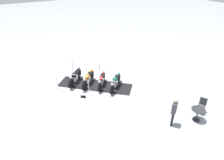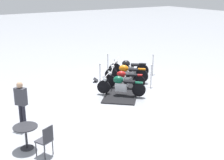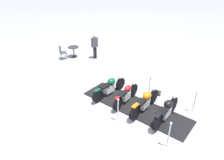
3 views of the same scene
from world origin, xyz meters
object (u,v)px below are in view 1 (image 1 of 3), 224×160
object	(u,v)px
motorcycle_maroon	(101,81)
motorcycle_copper	(88,79)
cafe_chair_near_table	(202,105)
cafe_table	(198,112)
stanchion_left_front	(73,70)
stanchion_right_mid	(89,90)
motorcycle_black	(75,77)
bystander_person	(174,110)
info_placard	(83,96)
stanchion_left_mid	(100,72)
motorcycle_forest	(115,82)
stanchion_right_front	(58,87)

from	to	relation	value
motorcycle_maroon	motorcycle_copper	bearing A→B (deg)	-94.02
cafe_chair_near_table	cafe_table	bearing A→B (deg)	0.00
motorcycle_copper	stanchion_left_front	bearing A→B (deg)	-127.45
stanchion_right_mid	stanchion_left_front	distance (m)	3.37
stanchion_left_front	cafe_table	distance (m)	9.46
motorcycle_black	stanchion_left_front	distance (m)	1.49
motorcycle_copper	stanchion_right_mid	bearing A→B (deg)	21.74
stanchion_left_front	bystander_person	xyz separation A→B (m)	(2.63, -8.15, 0.63)
motorcycle_maroon	info_placard	bearing A→B (deg)	-32.10
cafe_table	cafe_chair_near_table	distance (m)	0.83
stanchion_left_mid	info_placard	distance (m)	2.89
stanchion_left_mid	cafe_table	xyz separation A→B (m)	(2.50, -7.03, 0.14)
motorcycle_copper	cafe_table	world-z (taller)	motorcycle_copper
info_placard	motorcycle_black	bearing A→B (deg)	-52.90
motorcycle_copper	cafe_chair_near_table	xyz separation A→B (m)	(4.50, -6.05, 0.04)
cafe_table	cafe_chair_near_table	size ratio (longest dim) A/B	0.78
motorcycle_copper	stanchion_left_mid	world-z (taller)	stanchion_left_mid
stanchion_left_front	motorcycle_copper	bearing A→B (deg)	-79.81
info_placard	cafe_table	bearing A→B (deg)	174.53
stanchion_right_mid	info_placard	size ratio (longest dim) A/B	2.73
motorcycle_forest	stanchion_left_front	distance (m)	3.92
motorcycle_forest	stanchion_right_mid	world-z (taller)	stanchion_right_mid
motorcycle_forest	motorcycle_black	bearing A→B (deg)	-85.96
stanchion_left_front	cafe_table	xyz separation A→B (m)	(4.13, -8.51, 0.17)
motorcycle_maroon	stanchion_right_mid	world-z (taller)	stanchion_right_mid
stanchion_right_front	info_placard	xyz separation A→B (m)	(1.19, -1.49, -0.30)
motorcycle_black	bystander_person	world-z (taller)	bystander_person
cafe_table	stanchion_left_mid	bearing A→B (deg)	109.59
bystander_person	motorcycle_copper	bearing A→B (deg)	-13.20
stanchion_left_front	cafe_chair_near_table	xyz separation A→B (m)	(4.88, -8.16, 0.17)
motorcycle_copper	cafe_chair_near_table	bearing A→B (deg)	78.99
stanchion_left_front	cafe_table	world-z (taller)	stanchion_left_front
motorcycle_copper	stanchion_right_mid	size ratio (longest dim) A/B	1.59
motorcycle_copper	info_placard	distance (m)	1.62
stanchion_right_mid	bystander_person	world-z (taller)	bystander_person
stanchion_right_front	motorcycle_forest	bearing A→B (deg)	-23.69
motorcycle_black	stanchion_left_mid	bearing A→B (deg)	130.34
stanchion_right_mid	bystander_person	xyz separation A→B (m)	(2.73, -4.78, 0.63)
motorcycle_forest	stanchion_right_front	size ratio (longest dim) A/B	1.56
motorcycle_forest	stanchion_right_mid	xyz separation A→B (m)	(-1.94, 0.08, -0.12)
motorcycle_maroon	stanchion_left_mid	bearing A→B (deg)	-163.48
stanchion_right_front	bystander_person	world-z (taller)	bystander_person
motorcycle_copper	stanchion_right_front	bearing A→B (deg)	-53.75
motorcycle_maroon	motorcycle_forest	size ratio (longest dim) A/B	1.00
motorcycle_black	bystander_person	bearing A→B (deg)	65.47
stanchion_left_mid	cafe_table	world-z (taller)	stanchion_left_mid
motorcycle_black	motorcycle_forest	world-z (taller)	motorcycle_black
motorcycle_copper	cafe_table	size ratio (longest dim) A/B	2.32
stanchion_right_mid	stanchion_left_mid	world-z (taller)	stanchion_left_mid
cafe_chair_near_table	stanchion_left_mid	bearing A→B (deg)	-88.97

